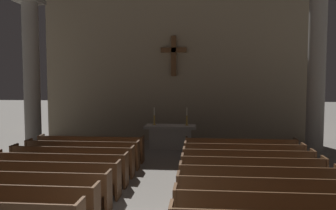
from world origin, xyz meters
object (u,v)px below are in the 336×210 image
Objects in this scene: pew_right_row_7 at (244,157)px; pew_right_row_8 at (240,151)px; pew_left_row_8 at (91,149)px; altar at (170,136)px; pew_left_row_3 at (28,190)px; pew_left_row_4 at (46,178)px; pew_left_row_6 at (72,161)px; pew_right_row_5 at (252,173)px; pew_right_row_6 at (247,165)px; pew_right_row_3 at (265,197)px; column_left_second at (32,78)px; candlestick_right at (187,120)px; pew_right_row_4 at (258,184)px; pew_left_row_2 at (5,205)px; pew_left_row_5 at (60,169)px; candlestick_left at (154,119)px; pew_left_row_7 at (83,154)px; column_right_second at (316,78)px.

pew_right_row_8 is at bearing 90.00° from pew_right_row_7.
altar is at bearing 44.81° from pew_left_row_8.
pew_left_row_3 is 0.96m from pew_left_row_4.
pew_right_row_5 is at bearing -10.17° from pew_left_row_6.
pew_left_row_8 is 1.00× the size of pew_right_row_6.
pew_right_row_3 and pew_right_row_7 have the same top height.
pew_left_row_4 and pew_right_row_7 have the same top height.
column_left_second reaches higher than pew_right_row_8.
pew_right_row_7 is 4.18m from candlestick_right.
pew_right_row_3 is 1.00× the size of pew_right_row_4.
pew_right_row_8 is (0.00, 0.96, 0.00)m from pew_right_row_7.
pew_left_row_5 is at bearing 90.00° from pew_left_row_2.
pew_right_row_8 is at bearing 41.88° from pew_left_row_3.
altar is at bearing 109.74° from pew_right_row_3.
pew_left_row_6 is 1.91m from pew_left_row_8.
candlestick_left is at bearing 8.81° from column_left_second.
pew_left_row_3 is 5.04× the size of candlestick_left.
pew_left_row_7 is 1.00× the size of pew_right_row_8.
pew_left_row_4 is 0.96m from pew_left_row_5.
altar is at bearing 53.51° from pew_left_row_7.
pew_right_row_8 is 3.39m from candlestick_right.
candlestick_left reaches higher than altar.
column_left_second reaches higher than pew_left_row_2.
candlestick_left and candlestick_right have the same top height.
pew_left_row_7 is 1.00× the size of pew_right_row_4.
pew_right_row_3 is (5.34, -3.83, 0.00)m from pew_left_row_7.
pew_left_row_5 and pew_right_row_5 have the same top height.
pew_left_row_6 is at bearing -160.27° from pew_right_row_8.
pew_right_row_7 is 1.74× the size of altar.
pew_left_row_8 is 1.74× the size of altar.
pew_right_row_5 is at bearing -90.00° from pew_right_row_6.
pew_right_row_4 is at bearing -62.53° from candlestick_left.
column_left_second is 6.32m from altar.
pew_left_row_7 and pew_left_row_8 have the same top height.
column_left_second is at bearing 155.80° from pew_right_row_6.
pew_left_row_5 is 5.04× the size of candlestick_left.
column_left_second is at bearing 180.00° from column_right_second.
altar is at bearing 67.61° from pew_left_row_4.
candlestick_left is (-6.45, 0.78, -1.79)m from column_right_second.
pew_right_row_3 is 1.74× the size of altar.
pew_right_row_5 is at bearing -29.39° from column_left_second.
pew_right_row_7 is at bearing 90.00° from pew_right_row_5.
pew_right_row_3 is 8.20m from candlestick_left.
pew_right_row_6 is at bearing -10.17° from pew_left_row_7.
column_right_second is (8.41, 6.65, 2.57)m from pew_left_row_3.
pew_left_row_2 is at bearing -160.27° from pew_right_row_4.
column_left_second is (-3.08, 2.83, 2.57)m from pew_left_row_7.
candlestick_right is at bearing 6.92° from column_left_second.
pew_left_row_4 is 1.00× the size of pew_right_row_7.
pew_right_row_7 is at bearing -53.51° from altar.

